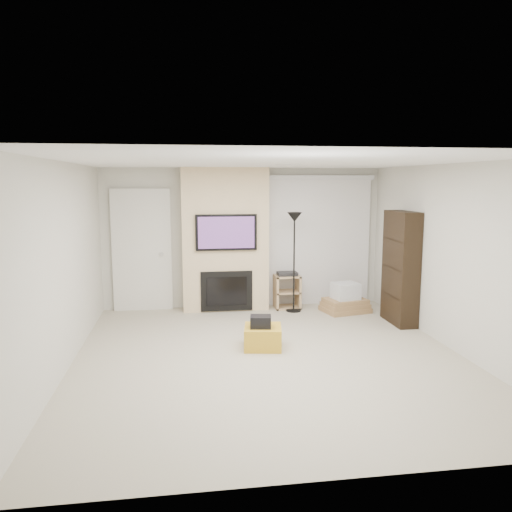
{
  "coord_description": "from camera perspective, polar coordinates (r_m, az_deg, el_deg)",
  "views": [
    {
      "loc": [
        -1.08,
        -6.14,
        2.26
      ],
      "look_at": [
        0.0,
        1.2,
        1.15
      ],
      "focal_mm": 35.0,
      "sensor_mm": 36.0,
      "label": 1
    }
  ],
  "objects": [
    {
      "name": "ottoman",
      "position": [
        6.92,
        0.79,
        -9.25
      ],
      "size": [
        0.57,
        0.57,
        0.3
      ],
      "primitive_type": "cube",
      "rotation": [
        0.0,
        0.0,
        -0.16
      ],
      "color": "gold",
      "rests_on": "floor"
    },
    {
      "name": "hvac_vent",
      "position": [
        7.1,
        3.73,
        10.4
      ],
      "size": [
        0.35,
        0.18,
        0.01
      ],
      "primitive_type": "cube",
      "color": "silver",
      "rests_on": "ceiling"
    },
    {
      "name": "wall_front",
      "position": [
        3.7,
        9.02,
        -7.46
      ],
      "size": [
        5.0,
        0.0,
        2.5
      ],
      "primitive_type": "cube",
      "rotation": [
        1.57,
        0.0,
        0.0
      ],
      "color": "beige",
      "rests_on": "ground"
    },
    {
      "name": "wall_back",
      "position": [
        9.01,
        -1.43,
        2.07
      ],
      "size": [
        5.0,
        0.0,
        2.5
      ],
      "primitive_type": "cube",
      "rotation": [
        1.57,
        0.0,
        0.0
      ],
      "color": "beige",
      "rests_on": "ground"
    },
    {
      "name": "ceiling",
      "position": [
        6.24,
        1.63,
        10.71
      ],
      "size": [
        5.0,
        5.5,
        0.0
      ],
      "primitive_type": "cube",
      "color": "white",
      "rests_on": "wall_back"
    },
    {
      "name": "av_stand",
      "position": [
        8.99,
        3.58,
        -3.8
      ],
      "size": [
        0.45,
        0.38,
        0.66
      ],
      "color": "tan",
      "rests_on": "floor"
    },
    {
      "name": "entry_door",
      "position": [
        8.96,
        -12.9,
        0.57
      ],
      "size": [
        1.02,
        0.11,
        2.14
      ],
      "color": "silver",
      "rests_on": "floor"
    },
    {
      "name": "fireplace_wall",
      "position": [
        8.77,
        -3.54,
        1.79
      ],
      "size": [
        1.5,
        0.47,
        2.5
      ],
      "color": "beige",
      "rests_on": "floor"
    },
    {
      "name": "black_bag",
      "position": [
        6.81,
        0.53,
        -7.51
      ],
      "size": [
        0.31,
        0.26,
        0.16
      ],
      "primitive_type": "cube",
      "rotation": [
        0.0,
        0.0,
        -0.16
      ],
      "color": "black",
      "rests_on": "ottoman"
    },
    {
      "name": "wall_left",
      "position": [
        6.38,
        -21.12,
        -1.18
      ],
      "size": [
        0.0,
        5.5,
        2.5
      ],
      "primitive_type": "cube",
      "rotation": [
        1.57,
        0.0,
        1.57
      ],
      "color": "beige",
      "rests_on": "ground"
    },
    {
      "name": "bookshelf",
      "position": [
        8.27,
        16.2,
        -1.3
      ],
      "size": [
        0.3,
        0.8,
        1.8
      ],
      "color": "black",
      "rests_on": "floor"
    },
    {
      "name": "wall_right",
      "position": [
        7.18,
        21.65,
        -0.18
      ],
      "size": [
        0.0,
        5.5,
        2.5
      ],
      "primitive_type": "cube",
      "rotation": [
        1.57,
        0.0,
        1.57
      ],
      "color": "beige",
      "rests_on": "ground"
    },
    {
      "name": "floor_lamp",
      "position": [
        8.61,
        4.41,
        2.55
      ],
      "size": [
        0.26,
        0.26,
        1.74
      ],
      "color": "black",
      "rests_on": "floor"
    },
    {
      "name": "vertical_blinds",
      "position": [
        9.23,
        7.27,
        2.31
      ],
      "size": [
        1.98,
        0.1,
        2.37
      ],
      "color": "silver",
      "rests_on": "floor"
    },
    {
      "name": "floor",
      "position": [
        6.63,
        1.54,
        -11.42
      ],
      "size": [
        5.0,
        5.5,
        0.0
      ],
      "primitive_type": "cube",
      "color": "#B0A690",
      "rests_on": "ground"
    },
    {
      "name": "box_stack",
      "position": [
        8.89,
        10.17,
        -5.06
      ],
      "size": [
        0.87,
        0.73,
        0.51
      ],
      "color": "#A27B4E",
      "rests_on": "floor"
    }
  ]
}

